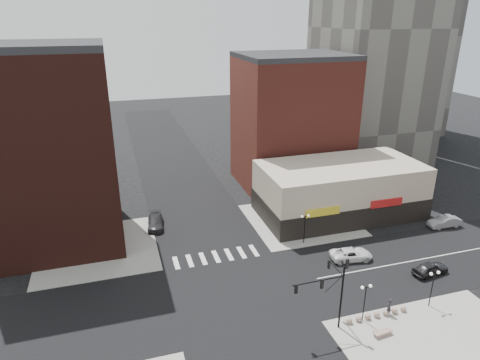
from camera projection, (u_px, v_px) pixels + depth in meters
name	position (u px, v px, depth m)	size (l,w,h in m)	color
ground	(235.00, 294.00, 47.13)	(240.00, 240.00, 0.00)	black
road_ew	(235.00, 294.00, 47.13)	(200.00, 14.00, 0.02)	black
road_ns	(235.00, 294.00, 47.12)	(14.00, 200.00, 0.02)	black
sidewalk_nw	(98.00, 249.00, 56.07)	(15.00, 15.00, 0.12)	gray
sidewalk_ne	(300.00, 220.00, 63.98)	(15.00, 15.00, 0.12)	gray
sidewalk_se	(446.00, 352.00, 39.00)	(18.00, 14.00, 0.12)	gray
building_nw	(49.00, 153.00, 53.89)	(16.00, 15.00, 25.00)	#3A1712
building_ne_midrise	(291.00, 123.00, 74.60)	(18.00, 15.00, 22.00)	maroon
building_ne_row	(339.00, 194.00, 65.02)	(24.20, 12.20, 8.00)	#BEB097
traffic_signal	(332.00, 285.00, 40.32)	(5.59, 3.09, 7.77)	black
street_lamp_se_a	(366.00, 294.00, 41.81)	(1.22, 0.32, 4.16)	black
street_lamp_se_b	(434.00, 280.00, 43.99)	(1.22, 0.32, 4.16)	black
street_lamp_ne	(305.00, 222.00, 56.33)	(1.22, 0.32, 4.16)	black
bollard_row	(377.00, 315.00, 43.30)	(6.90, 0.60, 0.60)	gray
white_suv	(351.00, 254.00, 53.56)	(2.45, 5.30, 1.47)	white
dark_sedan_east	(430.00, 268.00, 50.52)	(1.83, 4.54, 1.55)	black
silver_sedan	(444.00, 222.00, 61.77)	(1.69, 4.85, 1.60)	gray
dark_sedan_north	(155.00, 222.00, 61.68)	(2.18, 5.36, 1.56)	black
pedestrian	(389.00, 307.00, 43.42)	(0.70, 0.46, 1.92)	#28252A
stone_bench	(383.00, 333.00, 40.87)	(1.98, 0.79, 0.45)	gray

